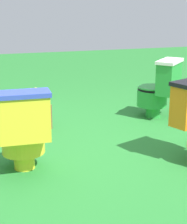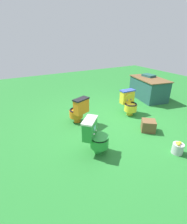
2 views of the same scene
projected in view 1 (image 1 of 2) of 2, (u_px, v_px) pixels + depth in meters
ground at (92, 150)px, 3.76m from camera, size 14.00×14.00×0.00m
toilet_yellow at (23, 130)px, 3.20m from camera, size 0.51×0.44×0.73m
toilet_green at (159, 88)px, 4.68m from camera, size 0.63×0.63×0.73m
small_crate at (32, 119)px, 4.26m from camera, size 0.45×0.45×0.28m
lemon_bucket at (33, 100)px, 5.15m from camera, size 0.22×0.22×0.28m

